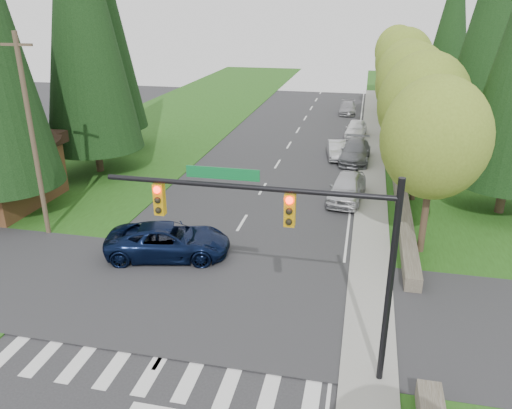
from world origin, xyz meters
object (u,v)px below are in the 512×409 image
(parked_car_b, at_px, (355,152))
(parked_car_c, at_px, (337,150))
(parked_car_a, at_px, (347,188))
(parked_car_e, at_px, (348,108))
(suv_navy, at_px, (169,241))
(parked_car_d, at_px, (356,129))

(parked_car_b, distance_m, parked_car_c, 1.54)
(parked_car_a, bearing_deg, parked_car_c, 103.57)
(parked_car_e, bearing_deg, parked_car_b, -86.41)
(parked_car_a, xyz_separation_m, parked_car_e, (-1.19, 26.14, -0.19))
(parked_car_a, distance_m, parked_car_e, 26.17)
(parked_car_c, height_order, parked_car_e, parked_car_c)
(parked_car_b, height_order, parked_car_c, parked_car_b)
(suv_navy, distance_m, parked_car_e, 35.88)
(parked_car_d, bearing_deg, suv_navy, -103.63)
(parked_car_b, relative_size, parked_car_e, 1.22)
(suv_navy, height_order, parked_car_b, suv_navy)
(parked_car_d, bearing_deg, parked_car_e, 100.42)
(parked_car_c, height_order, parked_car_d, parked_car_d)
(parked_car_e, bearing_deg, suv_navy, -101.55)
(parked_car_c, relative_size, parked_car_e, 0.90)
(suv_navy, xyz_separation_m, parked_car_c, (6.62, 18.10, -0.16))
(suv_navy, relative_size, parked_car_e, 1.33)
(parked_car_b, bearing_deg, parked_car_c, 157.81)
(parked_car_a, xyz_separation_m, parked_car_d, (0.01, 15.99, -0.08))
(suv_navy, relative_size, parked_car_d, 1.33)
(parked_car_b, bearing_deg, parked_car_d, 93.71)
(parked_car_a, distance_m, parked_car_d, 15.99)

